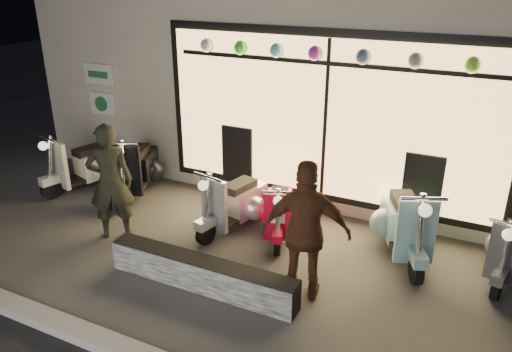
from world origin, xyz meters
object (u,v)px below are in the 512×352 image
Objects in this scene: graffiti_barrier at (202,274)px; man at (110,182)px; scooter_silver at (238,202)px; scooter_red at (279,210)px; woman at (306,232)px.

man is at bearing 163.14° from graffiti_barrier.
scooter_red is at bearing 18.50° from scooter_silver.
scooter_red is 2.46m from man.
scooter_red is 1.68m from woman.
scooter_silver is 2.04m from woman.
woman reaches higher than scooter_red.
scooter_red is 0.71× the size of man.
scooter_silver is 1.87m from man.
woman is (1.55, -1.24, 0.47)m from scooter_silver.
scooter_red is at bearing 80.70° from graffiti_barrier.
scooter_silver is at bearing 102.75° from graffiti_barrier.
woman is (1.19, 0.40, 0.67)m from graffiti_barrier.
graffiti_barrier is at bearing -120.98° from scooter_red.
woman is at bearing -77.11° from scooter_red.
graffiti_barrier is 1.44× the size of woman.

